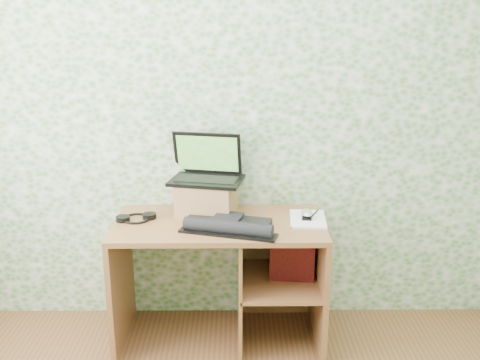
{
  "coord_description": "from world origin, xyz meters",
  "views": [
    {
      "loc": [
        0.1,
        -1.41,
        1.86
      ],
      "look_at": [
        0.12,
        1.39,
        1.02
      ],
      "focal_mm": 40.0,
      "sensor_mm": 36.0,
      "label": 1
    }
  ],
  "objects_px": {
    "riser": "(207,198)",
    "notepad": "(308,219)",
    "keyboard": "(228,225)",
    "desk": "(233,263)",
    "laptop": "(207,169)"
  },
  "relations": [
    {
      "from": "riser",
      "to": "notepad",
      "type": "bearing_deg",
      "value": -11.46
    },
    {
      "from": "keyboard",
      "to": "notepad",
      "type": "distance_m",
      "value": 0.48
    },
    {
      "from": "desk",
      "to": "riser",
      "type": "xyz_separation_m",
      "value": [
        -0.15,
        0.12,
        0.37
      ]
    },
    {
      "from": "desk",
      "to": "riser",
      "type": "distance_m",
      "value": 0.41
    },
    {
      "from": "desk",
      "to": "keyboard",
      "type": "relative_size",
      "value": 2.21
    },
    {
      "from": "riser",
      "to": "keyboard",
      "type": "relative_size",
      "value": 0.6
    },
    {
      "from": "keyboard",
      "to": "notepad",
      "type": "height_order",
      "value": "keyboard"
    },
    {
      "from": "laptop",
      "to": "keyboard",
      "type": "height_order",
      "value": "laptop"
    },
    {
      "from": "riser",
      "to": "laptop",
      "type": "bearing_deg",
      "value": 90.0
    },
    {
      "from": "riser",
      "to": "keyboard",
      "type": "bearing_deg",
      "value": -63.37
    },
    {
      "from": "riser",
      "to": "keyboard",
      "type": "xyz_separation_m",
      "value": [
        0.13,
        -0.25,
        -0.07
      ]
    },
    {
      "from": "desk",
      "to": "keyboard",
      "type": "xyz_separation_m",
      "value": [
        -0.03,
        -0.14,
        0.29
      ]
    },
    {
      "from": "laptop",
      "to": "notepad",
      "type": "relative_size",
      "value": 1.61
    },
    {
      "from": "desk",
      "to": "riser",
      "type": "bearing_deg",
      "value": 143.01
    },
    {
      "from": "desk",
      "to": "laptop",
      "type": "xyz_separation_m",
      "value": [
        -0.15,
        0.16,
        0.53
      ]
    }
  ]
}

